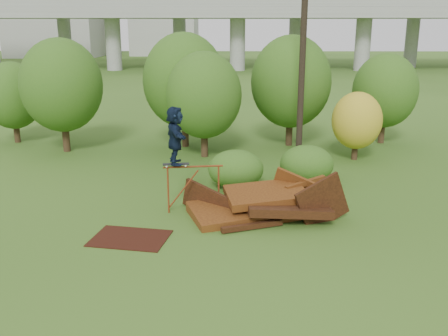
{
  "coord_description": "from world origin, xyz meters",
  "views": [
    {
      "loc": [
        -0.48,
        -14.09,
        6.17
      ],
      "look_at": [
        -0.8,
        2.0,
        1.6
      ],
      "focal_mm": 40.0,
      "sensor_mm": 36.0,
      "label": 1
    }
  ],
  "objects_px": {
    "flat_plate": "(130,238)",
    "utility_pole": "(302,62)",
    "scrap_pile": "(262,205)",
    "skater": "(175,135)"
  },
  "relations": [
    {
      "from": "scrap_pile",
      "to": "flat_plate",
      "type": "xyz_separation_m",
      "value": [
        -4.08,
        -1.97,
        -0.38
      ]
    },
    {
      "from": "scrap_pile",
      "to": "flat_plate",
      "type": "distance_m",
      "value": 4.55
    },
    {
      "from": "scrap_pile",
      "to": "utility_pole",
      "type": "distance_m",
      "value": 8.05
    },
    {
      "from": "flat_plate",
      "to": "utility_pole",
      "type": "xyz_separation_m",
      "value": [
        6.1,
        8.46,
        4.69
      ]
    },
    {
      "from": "scrap_pile",
      "to": "skater",
      "type": "height_order",
      "value": "skater"
    },
    {
      "from": "scrap_pile",
      "to": "utility_pole",
      "type": "xyz_separation_m",
      "value": [
        2.02,
        6.49,
        4.31
      ]
    },
    {
      "from": "flat_plate",
      "to": "utility_pole",
      "type": "relative_size",
      "value": 0.24
    },
    {
      "from": "flat_plate",
      "to": "utility_pole",
      "type": "distance_m",
      "value": 11.44
    },
    {
      "from": "flat_plate",
      "to": "skater",
      "type": "bearing_deg",
      "value": 62.26
    },
    {
      "from": "skater",
      "to": "scrap_pile",
      "type": "bearing_deg",
      "value": -106.28
    }
  ]
}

